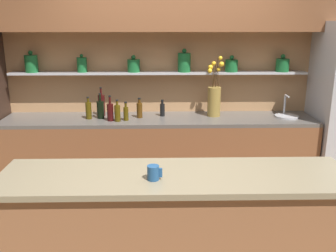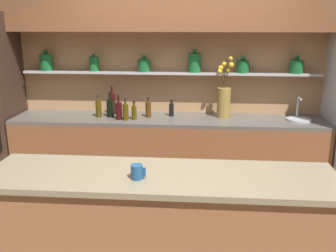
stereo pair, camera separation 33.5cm
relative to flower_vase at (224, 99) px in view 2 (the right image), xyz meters
name	(u,v)px [view 2 (the right image)]	position (x,y,z in m)	size (l,w,h in m)	color
ground_plane	(168,251)	(-0.53, -1.32, -1.13)	(12.00, 12.00, 0.00)	olive
back_wall_unit	(179,60)	(-0.53, 0.21, 0.42)	(5.20, 0.44, 2.60)	tan
back_counter_unit	(167,155)	(-0.64, -0.08, -0.67)	(3.57, 0.62, 0.92)	brown
island_counter	(161,241)	(-0.53, -1.95, -0.62)	(2.35, 0.61, 1.02)	#99603D
flower_vase	(224,99)	(0.00, 0.00, 0.00)	(0.18, 0.16, 0.69)	olive
sink_fixture	(299,118)	(0.84, -0.07, -0.19)	(0.27, 0.27, 0.25)	#B7B7BC
bottle_sauce_0	(171,109)	(-0.60, 0.01, -0.13)	(0.06, 0.06, 0.19)	black
bottle_spirit_1	(148,109)	(-0.86, -0.07, -0.12)	(0.06, 0.06, 0.23)	#4C2D0C
bottle_wine_2	(112,103)	(-1.31, 0.05, -0.09)	(0.08, 0.08, 0.34)	#380C0C
bottle_wine_3	(110,108)	(-1.31, -0.08, -0.11)	(0.08, 0.08, 0.29)	black
bottle_wine_4	(119,110)	(-1.18, -0.20, -0.11)	(0.07, 0.07, 0.29)	#380C0C
bottle_oil_5	(134,112)	(-1.01, -0.19, -0.13)	(0.06, 0.06, 0.21)	#47380A
bottle_oil_6	(126,112)	(-1.10, -0.22, -0.12)	(0.07, 0.07, 0.24)	#47380A
bottle_oil_7	(99,108)	(-1.44, -0.11, -0.11)	(0.07, 0.07, 0.25)	#47380A
coffee_mug	(137,172)	(-0.67, -2.04, -0.07)	(0.10, 0.08, 0.10)	#235184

